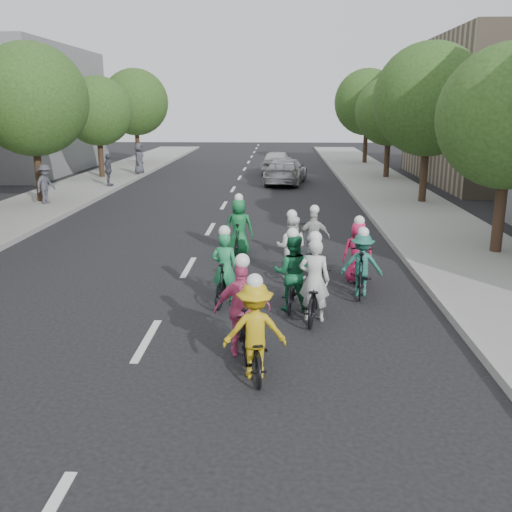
# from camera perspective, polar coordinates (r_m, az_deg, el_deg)

# --- Properties ---
(ground) EXTENTS (120.00, 120.00, 0.00)m
(ground) POSITION_cam_1_polar(r_m,az_deg,el_deg) (11.02, -10.85, -8.28)
(ground) COLOR black
(ground) RESTS_ON ground
(curb_left) EXTENTS (0.18, 80.00, 0.18)m
(curb_left) POSITION_cam_1_polar(r_m,az_deg,el_deg) (22.00, -20.45, 2.91)
(curb_left) COLOR #999993
(curb_left) RESTS_ON ground
(sidewalk_right) EXTENTS (4.00, 80.00, 0.15)m
(sidewalk_right) POSITION_cam_1_polar(r_m,az_deg,el_deg) (21.03, 17.62, 2.59)
(sidewalk_right) COLOR gray
(sidewalk_right) RESTS_ON ground
(curb_right) EXTENTS (0.18, 80.00, 0.18)m
(curb_right) POSITION_cam_1_polar(r_m,az_deg,el_deg) (20.60, 12.38, 2.75)
(curb_right) COLOR #999993
(curb_right) RESTS_ON ground
(tree_l_3) EXTENTS (4.80, 4.80, 6.93)m
(tree_l_3) POSITION_cam_1_polar(r_m,az_deg,el_deg) (27.05, -21.53, 14.34)
(tree_l_3) COLOR black
(tree_l_3) RESTS_ON ground
(tree_l_4) EXTENTS (4.00, 4.00, 5.97)m
(tree_l_4) POSITION_cam_1_polar(r_m,az_deg,el_deg) (35.50, -15.54, 13.79)
(tree_l_4) COLOR black
(tree_l_4) RESTS_ON ground
(tree_l_5) EXTENTS (4.80, 4.80, 6.93)m
(tree_l_5) POSITION_cam_1_polar(r_m,az_deg,el_deg) (44.16, -11.98, 14.81)
(tree_l_5) COLOR black
(tree_l_5) RESTS_ON ground
(tree_r_0) EXTENTS (4.00, 4.00, 5.97)m
(tree_r_0) POSITION_cam_1_polar(r_m,az_deg,el_deg) (17.63, 24.06, 12.57)
(tree_r_0) COLOR black
(tree_r_0) RESTS_ON ground
(tree_r_1) EXTENTS (4.80, 4.80, 6.93)m
(tree_r_1) POSITION_cam_1_polar(r_m,az_deg,el_deg) (26.23, 16.95, 14.73)
(tree_r_1) COLOR black
(tree_r_1) RESTS_ON ground
(tree_r_2) EXTENTS (4.00, 4.00, 5.97)m
(tree_r_2) POSITION_cam_1_polar(r_m,az_deg,el_deg) (35.03, 13.22, 13.92)
(tree_r_2) COLOR black
(tree_r_2) RESTS_ON ground
(tree_r_3) EXTENTS (4.80, 4.80, 6.93)m
(tree_r_3) POSITION_cam_1_polar(r_m,az_deg,el_deg) (43.91, 11.07, 14.86)
(tree_r_3) COLOR black
(tree_r_3) RESTS_ON ground
(cyclist_0) EXTENTS (0.89, 1.86, 1.87)m
(cyclist_0) POSITION_cam_1_polar(r_m,az_deg,el_deg) (11.74, 5.80, -3.50)
(cyclist_0) COLOR black
(cyclist_0) RESTS_ON ground
(cyclist_1) EXTENTS (0.86, 1.70, 1.81)m
(cyclist_1) POSITION_cam_1_polar(r_m,az_deg,el_deg) (12.22, 3.62, -2.30)
(cyclist_1) COLOR black
(cyclist_1) RESTS_ON ground
(cyclist_2) EXTENTS (1.09, 1.67, 1.74)m
(cyclist_2) POSITION_cam_1_polar(r_m,az_deg,el_deg) (9.28, -0.10, -8.21)
(cyclist_2) COLOR black
(cyclist_2) RESTS_ON ground
(cyclist_3) EXTENTS (1.05, 1.60, 1.85)m
(cyclist_3) POSITION_cam_1_polar(r_m,az_deg,el_deg) (10.05, -1.34, -6.13)
(cyclist_3) COLOR black
(cyclist_3) RESTS_ON ground
(cyclist_4) EXTENTS (0.77, 1.55, 1.68)m
(cyclist_4) POSITION_cam_1_polar(r_m,az_deg,el_deg) (14.39, 10.10, -0.27)
(cyclist_4) COLOR black
(cyclist_4) RESTS_ON ground
(cyclist_5) EXTENTS (0.75, 1.68, 1.79)m
(cyclist_5) POSITION_cam_1_polar(r_m,az_deg,el_deg) (12.59, -3.08, -2.08)
(cyclist_5) COLOR black
(cyclist_5) RESTS_ON ground
(cyclist_6) EXTENTS (0.90, 1.67, 1.78)m
(cyclist_6) POSITION_cam_1_polar(r_m,az_deg,el_deg) (14.47, 3.55, 0.23)
(cyclist_6) COLOR black
(cyclist_6) RESTS_ON ground
(cyclist_7) EXTENTS (1.02, 1.85, 1.62)m
(cyclist_7) POSITION_cam_1_polar(r_m,az_deg,el_deg) (13.40, 10.49, -1.20)
(cyclist_7) COLOR black
(cyclist_7) RESTS_ON ground
(cyclist_8) EXTENTS (0.89, 1.97, 1.65)m
(cyclist_8) POSITION_cam_1_polar(r_m,az_deg,el_deg) (15.96, 5.77, 1.37)
(cyclist_8) COLOR black
(cyclist_8) RESTS_ON ground
(cyclist_9) EXTENTS (0.86, 1.65, 1.82)m
(cyclist_9) POSITION_cam_1_polar(r_m,az_deg,el_deg) (16.79, -1.70, 2.43)
(cyclist_9) COLOR black
(cyclist_9) RESTS_ON ground
(follow_car_lead) EXTENTS (2.74, 5.19, 1.43)m
(follow_car_lead) POSITION_cam_1_polar(r_m,az_deg,el_deg) (32.33, 2.99, 8.47)
(follow_car_lead) COLOR #A3A4A8
(follow_car_lead) RESTS_ON ground
(follow_car_trail) EXTENTS (2.17, 4.55, 1.50)m
(follow_car_trail) POSITION_cam_1_polar(r_m,az_deg,el_deg) (37.40, 2.12, 9.39)
(follow_car_trail) COLOR silver
(follow_car_trail) RESTS_ON ground
(spectator_0) EXTENTS (0.92, 1.24, 1.71)m
(spectator_0) POSITION_cam_1_polar(r_m,az_deg,el_deg) (26.35, -20.31, 6.77)
(spectator_0) COLOR #474753
(spectator_0) RESTS_ON sidewalk_left
(spectator_1) EXTENTS (0.52, 1.03, 1.69)m
(spectator_1) POSITION_cam_1_polar(r_m,az_deg,el_deg) (31.31, -14.55, 8.33)
(spectator_1) COLOR #4F505D
(spectator_1) RESTS_ON sidewalk_left
(spectator_2) EXTENTS (0.64, 0.95, 1.88)m
(spectator_2) POSITION_cam_1_polar(r_m,az_deg,el_deg) (36.59, -11.63, 9.52)
(spectator_2) COLOR #454651
(spectator_2) RESTS_ON sidewalk_left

